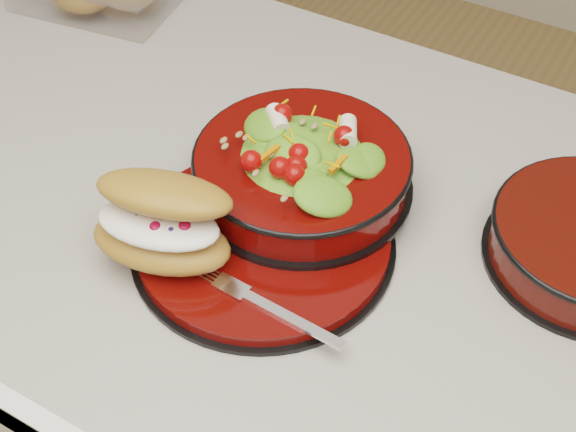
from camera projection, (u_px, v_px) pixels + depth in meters
The scene contains 5 objects.
island_counter at pixel (257, 387), 1.27m from camera, with size 1.24×0.74×0.90m.
dinner_plate at pixel (263, 240), 0.88m from camera, with size 0.29×0.29×0.02m.
salad_bowl at pixel (302, 162), 0.89m from camera, with size 0.25×0.25×0.10m.
croissant at pixel (162, 222), 0.82m from camera, with size 0.17×0.13×0.09m.
fork at pixel (273, 309), 0.80m from camera, with size 0.15×0.02×0.00m.
Camera 1 is at (0.39, -0.57, 1.56)m, focal length 50.00 mm.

